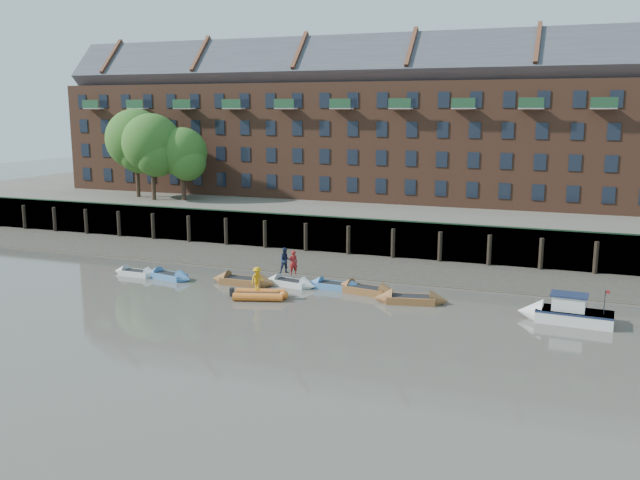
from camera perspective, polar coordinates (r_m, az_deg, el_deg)
The scene contains 19 objects.
ground at distance 38.91m, azimuth -5.00°, elevation -7.90°, with size 220.00×220.00×0.00m, color #58534A.
foreshore at distance 55.04m, azimuth 3.13°, elevation -2.22°, with size 110.00×8.00×0.50m, color #3D382F.
mud_band at distance 51.90m, azimuth 1.99°, elevation -3.03°, with size 110.00×1.60×0.10m, color #4C4336.
river_wall at distance 58.81m, azimuth 4.44°, elevation 0.21°, with size 110.00×1.23×3.30m.
bank_terrace at distance 71.81m, azimuth 7.51°, elevation 2.11°, with size 110.00×28.00×3.20m, color #5E594D.
apartment_terrace at distance 71.93m, azimuth 7.92°, elevation 11.10°, with size 80.60×15.56×20.98m.
tree_cluster at distance 73.55m, azimuth -14.02°, elevation 7.90°, with size 11.76×7.74×9.40m.
rowboat_0 at distance 53.75m, azimuth -15.21°, elevation -2.70°, with size 4.04×1.28×1.16m.
rowboat_1 at distance 52.17m, azimuth -12.61°, elevation -2.97°, with size 4.44×2.08×1.24m.
rowboat_2 at distance 49.60m, azimuth -6.47°, elevation -3.45°, with size 5.03×1.54×1.45m.
rowboat_3 at distance 48.97m, azimuth -2.51°, elevation -3.63°, with size 4.35×1.93×1.22m.
rowboat_4 at distance 48.09m, azimuth 1.29°, elevation -3.88°, with size 4.41×1.49×1.26m.
rowboat_5 at distance 47.03m, azimuth 3.91°, elevation -4.22°, with size 4.96×2.27×1.39m.
rowboat_6 at distance 45.05m, azimuth 7.65°, elevation -4.98°, with size 5.08×2.39×1.42m.
rib_tender at distance 45.80m, azimuth -4.95°, elevation -4.62°, with size 3.75×2.60×0.63m.
motor_launch at distance 43.24m, azimuth 19.44°, elevation -5.76°, with size 5.55×2.09×2.25m.
person_rower_a at distance 48.62m, azimuth -2.27°, elevation -1.92°, with size 0.65×0.43×1.78m, color maroon.
person_rower_b at distance 49.06m, azimuth -2.93°, elevation -1.74°, with size 0.92×0.72×1.90m, color #19233F.
person_rib_crew at distance 45.50m, azimuth -5.30°, elevation -3.27°, with size 1.05×0.60×1.62m, color orange.
Camera 1 is at (16.11, -33.11, 12.57)m, focal length 38.00 mm.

